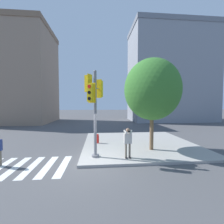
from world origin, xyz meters
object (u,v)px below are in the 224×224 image
at_px(person_photographer, 128,140).
at_px(street_tree, 152,90).
at_px(fire_hydrant, 98,139).
at_px(traffic_signal_pole, 94,99).

relative_size(person_photographer, street_tree, 0.28).
xyz_separation_m(street_tree, fire_hydrant, (-3.41, 1.88, -3.44)).
distance_m(traffic_signal_pole, street_tree, 3.78).
relative_size(traffic_signal_pole, person_photographer, 2.93).
relative_size(traffic_signal_pole, street_tree, 0.82).
bearing_deg(traffic_signal_pole, fire_hydrant, 86.33).
distance_m(traffic_signal_pole, person_photographer, 2.85).
distance_m(person_photographer, fire_hydrant, 3.65).
bearing_deg(traffic_signal_pole, street_tree, 15.08).
height_order(traffic_signal_pole, person_photographer, traffic_signal_pole).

